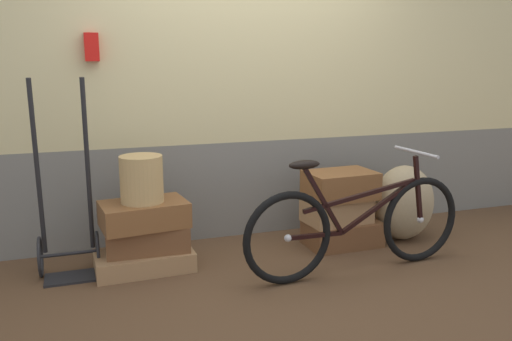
{
  "coord_description": "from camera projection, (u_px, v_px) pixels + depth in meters",
  "views": [
    {
      "loc": [
        -1.3,
        -3.37,
        1.48
      ],
      "look_at": [
        -0.09,
        0.16,
        0.68
      ],
      "focal_mm": 37.18,
      "sensor_mm": 36.0,
      "label": 1
    }
  ],
  "objects": [
    {
      "name": "suitcase_3",
      "position": [
        342.0,
        233.0,
        4.26
      ],
      "size": [
        0.59,
        0.37,
        0.2
      ],
      "primitive_type": "cube",
      "rotation": [
        0.0,
        0.0,
        0.01
      ],
      "color": "brown",
      "rests_on": "ground"
    },
    {
      "name": "suitcase_0",
      "position": [
        144.0,
        261.0,
        3.76
      ],
      "size": [
        0.69,
        0.4,
        0.14
      ],
      "primitive_type": "cube",
      "rotation": [
        0.0,
        0.0,
        0.03
      ],
      "color": "#9E754C",
      "rests_on": "ground"
    },
    {
      "name": "bicycle",
      "position": [
        357.0,
        225.0,
        3.67
      ],
      "size": [
        1.71,
        0.46,
        0.84
      ],
      "color": "black",
      "rests_on": "ground"
    },
    {
      "name": "station_building",
      "position": [
        241.0,
        58.0,
        4.32
      ],
      "size": [
        7.27,
        0.74,
        2.95
      ],
      "color": "slate",
      "rests_on": "ground"
    },
    {
      "name": "wicker_basket",
      "position": [
        142.0,
        179.0,
        3.66
      ],
      "size": [
        0.3,
        0.3,
        0.33
      ],
      "primitive_type": "cylinder",
      "color": "tan",
      "rests_on": "suitcase_2"
    },
    {
      "name": "luggage_trolley",
      "position": [
        68.0,
        230.0,
        3.64
      ],
      "size": [
        0.4,
        0.36,
        1.36
      ],
      "color": "black",
      "rests_on": "ground"
    },
    {
      "name": "suitcase_4",
      "position": [
        337.0,
        210.0,
        4.21
      ],
      "size": [
        0.53,
        0.38,
        0.2
      ],
      "primitive_type": "cube",
      "rotation": [
        0.0,
        0.0,
        0.1
      ],
      "color": "#9E754C",
      "rests_on": "suitcase_3"
    },
    {
      "name": "suitcase_1",
      "position": [
        147.0,
        237.0,
        3.77
      ],
      "size": [
        0.58,
        0.36,
        0.18
      ],
      "primitive_type": "cube",
      "rotation": [
        0.0,
        0.0,
        -0.03
      ],
      "color": "brown",
      "rests_on": "suitcase_0"
    },
    {
      "name": "burlap_sack",
      "position": [
        403.0,
        203.0,
        4.37
      ],
      "size": [
        0.51,
        0.43,
        0.62
      ],
      "primitive_type": "ellipsoid",
      "color": "#9E8966",
      "rests_on": "ground"
    },
    {
      "name": "ground",
      "position": [
        275.0,
        270.0,
        3.84
      ],
      "size": [
        9.27,
        5.2,
        0.06
      ],
      "primitive_type": "cube",
      "color": "#513823"
    },
    {
      "name": "suitcase_2",
      "position": [
        144.0,
        214.0,
        3.7
      ],
      "size": [
        0.62,
        0.43,
        0.18
      ],
      "primitive_type": "cube",
      "rotation": [
        0.0,
        0.0,
        0.11
      ],
      "color": "brown",
      "rests_on": "suitcase_1"
    },
    {
      "name": "suitcase_5",
      "position": [
        340.0,
        185.0,
        4.17
      ],
      "size": [
        0.55,
        0.39,
        0.21
      ],
      "primitive_type": "cube",
      "rotation": [
        0.0,
        0.0,
        0.05
      ],
      "color": "brown",
      "rests_on": "suitcase_4"
    }
  ]
}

